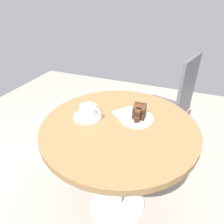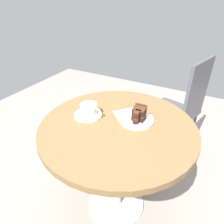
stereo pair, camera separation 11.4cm
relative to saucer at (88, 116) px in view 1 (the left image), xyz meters
The scene contains 10 objects.
ground_plane 0.75m from the saucer, ahead, with size 4.40×4.40×0.01m, color gray.
cafe_table 0.23m from the saucer, ahead, with size 0.87×0.87×0.71m.
saucer is the anchor object (origin of this frame).
coffee_cup 0.04m from the saucer, 27.36° to the right, with size 0.13×0.10×0.07m.
teaspoon 0.05m from the saucer, 152.11° to the right, with size 0.09×0.07×0.00m.
cake_plate 0.29m from the saucer, 16.57° to the left, with size 0.19×0.19×0.01m.
cake_slice 0.30m from the saucer, 15.43° to the left, with size 0.07×0.10×0.08m.
fork 0.31m from the saucer, ahead, with size 0.02×0.14×0.00m.
napkin 0.24m from the saucer, 25.92° to the left, with size 0.21×0.21×0.00m.
cafe_chair 0.88m from the saucer, 59.22° to the left, with size 0.47×0.47×0.93m.
Camera 1 is at (0.30, -0.86, 1.35)m, focal length 32.00 mm.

